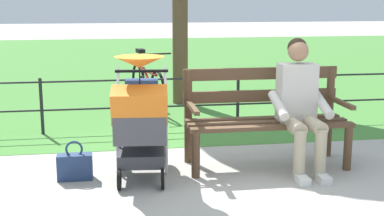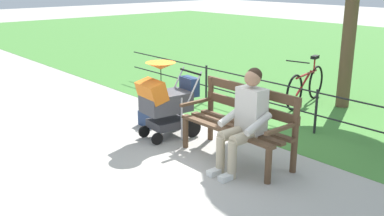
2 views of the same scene
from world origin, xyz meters
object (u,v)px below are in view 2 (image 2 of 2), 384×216
object	(u,v)px
park_bench	(241,120)
bicycle	(306,85)
stroller	(166,99)
handbag	(147,119)
person_on_bench	(245,117)

from	to	relation	value
park_bench	bicycle	xyz separation A→B (m)	(0.96, -2.83, -0.16)
stroller	handbag	world-z (taller)	stroller
person_on_bench	bicycle	xyz separation A→B (m)	(1.24, -3.05, -0.31)
person_on_bench	park_bench	bearing A→B (deg)	-38.71
stroller	handbag	distance (m)	0.77
person_on_bench	handbag	size ratio (longest dim) A/B	3.45
stroller	park_bench	bearing A→B (deg)	-167.91
person_on_bench	bicycle	bearing A→B (deg)	-67.89
stroller	bicycle	distance (m)	3.12
stroller	bicycle	bearing A→B (deg)	-95.36
park_bench	bicycle	world-z (taller)	park_bench
person_on_bench	stroller	xyz separation A→B (m)	(1.53, 0.04, -0.08)
person_on_bench	stroller	bearing A→B (deg)	1.68
park_bench	bicycle	size ratio (longest dim) A/B	0.98
handbag	person_on_bench	bearing A→B (deg)	179.01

